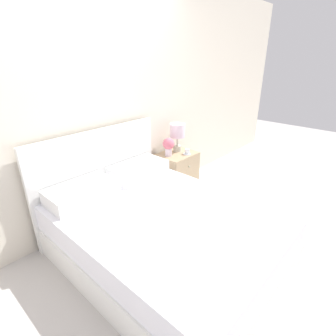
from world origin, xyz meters
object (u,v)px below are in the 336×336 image
object	(u,v)px
nightstand	(177,174)
table_lamp	(177,133)
flower_vase	(169,145)
bed	(158,231)
teacup	(187,152)

from	to	relation	value
nightstand	table_lamp	world-z (taller)	table_lamp
table_lamp	flower_vase	xyz separation A→B (m)	(-0.21, -0.03, -0.12)
bed	table_lamp	size ratio (longest dim) A/B	5.25
bed	table_lamp	world-z (taller)	bed
bed	nightstand	bearing A→B (deg)	32.76
nightstand	teacup	world-z (taller)	teacup
bed	teacup	distance (m)	1.30
bed	flower_vase	distance (m)	1.24
table_lamp	teacup	distance (m)	0.28
bed	teacup	world-z (taller)	bed
nightstand	flower_vase	bearing A→B (deg)	168.46
bed	table_lamp	xyz separation A→B (m)	(1.13, 0.74, 0.55)
nightstand	table_lamp	size ratio (longest dim) A/B	1.56
flower_vase	teacup	xyz separation A→B (m)	(0.20, -0.14, -0.11)
table_lamp	teacup	xyz separation A→B (m)	(-0.01, -0.17, -0.22)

